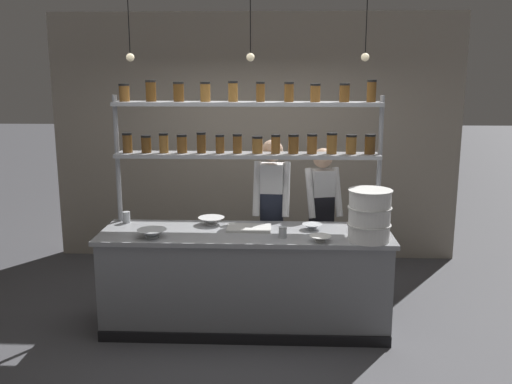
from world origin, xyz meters
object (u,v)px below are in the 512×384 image
(prep_bowl_near_left, at_px, (211,221))
(prep_bowl_center_front, at_px, (312,227))
(serving_cup_front, at_px, (126,217))
(prep_bowl_center_back, at_px, (320,239))
(container_stack, at_px, (369,215))
(serving_cup_by_board, at_px, (283,232))
(chef_center, at_px, (322,214))
(chef_left, at_px, (272,211))
(spice_shelf_unit, at_px, (248,134))
(cutting_board, at_px, (249,228))
(prep_bowl_near_right, at_px, (152,234))

(prep_bowl_near_left, distance_m, prep_bowl_center_front, 0.95)
(prep_bowl_near_left, distance_m, serving_cup_front, 0.82)
(prep_bowl_near_left, distance_m, prep_bowl_center_back, 1.12)
(container_stack, xyz_separation_m, serving_cup_by_board, (-0.73, 0.05, -0.17))
(container_stack, distance_m, prep_bowl_center_back, 0.46)
(chef_center, height_order, prep_bowl_center_back, chef_center)
(container_stack, bearing_deg, serving_cup_by_board, 176.20)
(chef_left, bearing_deg, container_stack, -39.63)
(prep_bowl_center_front, bearing_deg, spice_shelf_unit, 159.27)
(spice_shelf_unit, xyz_separation_m, prep_bowl_near_left, (-0.34, -0.09, -0.82))
(container_stack, bearing_deg, prep_bowl_center_front, 144.59)
(spice_shelf_unit, relative_size, chef_left, 1.49)
(cutting_board, relative_size, prep_bowl_center_front, 2.17)
(container_stack, height_order, prep_bowl_center_back, container_stack)
(cutting_board, distance_m, serving_cup_by_board, 0.40)
(container_stack, height_order, serving_cup_front, container_stack)
(cutting_board, relative_size, prep_bowl_center_back, 2.10)
(prep_bowl_center_front, relative_size, prep_bowl_near_right, 0.71)
(prep_bowl_center_front, distance_m, serving_cup_front, 1.77)
(container_stack, relative_size, prep_bowl_center_back, 2.34)
(prep_bowl_center_front, height_order, prep_bowl_center_back, prep_bowl_center_back)
(serving_cup_front, bearing_deg, prep_bowl_near_left, -1.72)
(serving_cup_front, bearing_deg, spice_shelf_unit, 3.44)
(chef_left, height_order, container_stack, chef_left)
(prep_bowl_center_back, xyz_separation_m, prep_bowl_near_right, (-1.46, 0.07, 0.01))
(cutting_board, relative_size, prep_bowl_near_right, 1.55)
(prep_bowl_center_back, height_order, prep_bowl_near_right, prep_bowl_near_right)
(cutting_board, bearing_deg, serving_cup_by_board, -39.61)
(cutting_board, distance_m, prep_bowl_center_back, 0.72)
(chef_center, bearing_deg, serving_cup_by_board, -127.64)
(chef_left, height_order, serving_cup_front, chef_left)
(prep_bowl_center_back, bearing_deg, serving_cup_by_board, 162.86)
(spice_shelf_unit, xyz_separation_m, prep_bowl_center_back, (0.65, -0.61, -0.82))
(container_stack, height_order, prep_bowl_near_right, container_stack)
(prep_bowl_center_back, height_order, serving_cup_front, serving_cup_front)
(chef_left, distance_m, serving_cup_front, 1.42)
(container_stack, bearing_deg, serving_cup_front, 167.61)
(spice_shelf_unit, distance_m, chef_left, 0.86)
(spice_shelf_unit, bearing_deg, serving_cup_by_board, -56.86)
(cutting_board, height_order, prep_bowl_center_front, prep_bowl_center_front)
(prep_bowl_near_right, bearing_deg, chef_left, 36.81)
(cutting_board, bearing_deg, serving_cup_front, 171.07)
(serving_cup_front, bearing_deg, prep_bowl_center_back, -16.57)
(prep_bowl_near_right, relative_size, serving_cup_by_board, 2.61)
(chef_center, xyz_separation_m, prep_bowl_near_right, (-1.55, -0.98, 0.05))
(prep_bowl_center_back, bearing_deg, chef_center, 85.28)
(chef_left, relative_size, prep_bowl_near_right, 6.53)
(spice_shelf_unit, bearing_deg, chef_left, 45.42)
(cutting_board, relative_size, serving_cup_front, 3.71)
(chef_center, relative_size, prep_bowl_near_left, 6.32)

